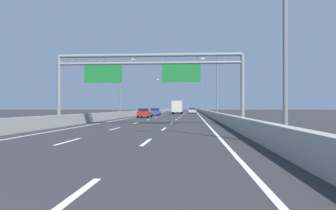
# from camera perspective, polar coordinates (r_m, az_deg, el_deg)

# --- Properties ---
(ground_plane) EXTENTS (260.00, 260.00, 0.00)m
(ground_plane) POSITION_cam_1_polar(r_m,az_deg,el_deg) (102.02, 2.12, -1.32)
(ground_plane) COLOR #2D2D30
(lane_dash_left_1) EXTENTS (0.16, 3.00, 0.01)m
(lane_dash_left_1) POSITION_cam_1_polar(r_m,az_deg,el_deg) (15.58, -17.13, -6.15)
(lane_dash_left_1) COLOR white
(lane_dash_left_1) RESTS_ON ground_plane
(lane_dash_left_2) EXTENTS (0.16, 3.00, 0.01)m
(lane_dash_left_2) POSITION_cam_1_polar(r_m,az_deg,el_deg) (24.16, -9.29, -4.13)
(lane_dash_left_2) COLOR white
(lane_dash_left_2) RESTS_ON ground_plane
(lane_dash_left_3) EXTENTS (0.16, 3.00, 0.01)m
(lane_dash_left_3) POSITION_cam_1_polar(r_m,az_deg,el_deg) (32.96, -5.61, -3.15)
(lane_dash_left_3) COLOR white
(lane_dash_left_3) RESTS_ON ground_plane
(lane_dash_left_4) EXTENTS (0.16, 3.00, 0.01)m
(lane_dash_left_4) POSITION_cam_1_polar(r_m,az_deg,el_deg) (41.85, -3.49, -2.58)
(lane_dash_left_4) COLOR white
(lane_dash_left_4) RESTS_ON ground_plane
(lane_dash_left_5) EXTENTS (0.16, 3.00, 0.01)m
(lane_dash_left_5) POSITION_cam_1_polar(r_m,az_deg,el_deg) (50.78, -2.11, -2.20)
(lane_dash_left_5) COLOR white
(lane_dash_left_5) RESTS_ON ground_plane
(lane_dash_left_6) EXTENTS (0.16, 3.00, 0.01)m
(lane_dash_left_6) POSITION_cam_1_polar(r_m,az_deg,el_deg) (59.73, -1.15, -1.94)
(lane_dash_left_6) COLOR white
(lane_dash_left_6) RESTS_ON ground_plane
(lane_dash_left_7) EXTENTS (0.16, 3.00, 0.01)m
(lane_dash_left_7) POSITION_cam_1_polar(r_m,az_deg,el_deg) (68.69, -0.44, -1.75)
(lane_dash_left_7) COLOR white
(lane_dash_left_7) RESTS_ON ground_plane
(lane_dash_left_8) EXTENTS (0.16, 3.00, 0.01)m
(lane_dash_left_8) POSITION_cam_1_polar(r_m,az_deg,el_deg) (77.66, 0.11, -1.60)
(lane_dash_left_8) COLOR white
(lane_dash_left_8) RESTS_ON ground_plane
(lane_dash_left_9) EXTENTS (0.16, 3.00, 0.01)m
(lane_dash_left_9) POSITION_cam_1_polar(r_m,az_deg,el_deg) (86.64, 0.54, -1.48)
(lane_dash_left_9) COLOR white
(lane_dash_left_9) RESTS_ON ground_plane
(lane_dash_left_10) EXTENTS (0.16, 3.00, 0.01)m
(lane_dash_left_10) POSITION_cam_1_polar(r_m,az_deg,el_deg) (95.62, 0.90, -1.38)
(lane_dash_left_10) COLOR white
(lane_dash_left_10) RESTS_ON ground_plane
(lane_dash_left_11) EXTENTS (0.16, 3.00, 0.01)m
(lane_dash_left_11) POSITION_cam_1_polar(r_m,az_deg,el_deg) (104.60, 1.19, -1.30)
(lane_dash_left_11) COLOR white
(lane_dash_left_11) RESTS_ON ground_plane
(lane_dash_left_12) EXTENTS (0.16, 3.00, 0.01)m
(lane_dash_left_12) POSITION_cam_1_polar(r_m,az_deg,el_deg) (113.59, 1.43, -1.23)
(lane_dash_left_12) COLOR white
(lane_dash_left_12) RESTS_ON ground_plane
(lane_dash_left_13) EXTENTS (0.16, 3.00, 0.01)m
(lane_dash_left_13) POSITION_cam_1_polar(r_m,az_deg,el_deg) (122.58, 1.64, -1.18)
(lane_dash_left_13) COLOR white
(lane_dash_left_13) RESTS_ON ground_plane
(lane_dash_left_14) EXTENTS (0.16, 3.00, 0.01)m
(lane_dash_left_14) POSITION_cam_1_polar(r_m,az_deg,el_deg) (131.57, 1.82, -1.13)
(lane_dash_left_14) COLOR white
(lane_dash_left_14) RESTS_ON ground_plane
(lane_dash_left_15) EXTENTS (0.16, 3.00, 0.01)m
(lane_dash_left_15) POSITION_cam_1_polar(r_m,az_deg,el_deg) (140.56, 1.98, -1.08)
(lane_dash_left_15) COLOR white
(lane_dash_left_15) RESTS_ON ground_plane
(lane_dash_left_16) EXTENTS (0.16, 3.00, 0.01)m
(lane_dash_left_16) POSITION_cam_1_polar(r_m,az_deg,el_deg) (149.55, 2.12, -1.04)
(lane_dash_left_16) COLOR white
(lane_dash_left_16) RESTS_ON ground_plane
(lane_dash_left_17) EXTENTS (0.16, 3.00, 0.01)m
(lane_dash_left_17) POSITION_cam_1_polar(r_m,az_deg,el_deg) (158.55, 2.24, -1.01)
(lane_dash_left_17) COLOR white
(lane_dash_left_17) RESTS_ON ground_plane
(lane_dash_right_0) EXTENTS (0.16, 3.00, 0.01)m
(lane_dash_right_0) POSITION_cam_1_polar(r_m,az_deg,el_deg) (6.02, -16.49, -15.39)
(lane_dash_right_0) COLOR white
(lane_dash_right_0) RESTS_ON ground_plane
(lane_dash_right_1) EXTENTS (0.16, 3.00, 0.01)m
(lane_dash_right_1) POSITION_cam_1_polar(r_m,az_deg,el_deg) (14.67, -3.83, -6.53)
(lane_dash_right_1) COLOR white
(lane_dash_right_1) RESTS_ON ground_plane
(lane_dash_right_2) EXTENTS (0.16, 3.00, 0.01)m
(lane_dash_right_2) POSITION_cam_1_polar(r_m,az_deg,el_deg) (23.58, -0.73, -4.23)
(lane_dash_right_2) COLOR white
(lane_dash_right_2) RESTS_ON ground_plane
(lane_dash_right_3) EXTENTS (0.16, 3.00, 0.01)m
(lane_dash_right_3) POSITION_cam_1_polar(r_m,az_deg,el_deg) (32.54, 0.66, -3.19)
(lane_dash_right_3) COLOR white
(lane_dash_right_3) RESTS_ON ground_plane
(lane_dash_right_4) EXTENTS (0.16, 3.00, 0.01)m
(lane_dash_right_4) POSITION_cam_1_polar(r_m,az_deg,el_deg) (41.52, 1.44, -2.59)
(lane_dash_right_4) COLOR white
(lane_dash_right_4) RESTS_ON ground_plane
(lane_dash_right_5) EXTENTS (0.16, 3.00, 0.01)m
(lane_dash_right_5) POSITION_cam_1_polar(r_m,az_deg,el_deg) (50.50, 1.95, -2.21)
(lane_dash_right_5) COLOR white
(lane_dash_right_5) RESTS_ON ground_plane
(lane_dash_right_6) EXTENTS (0.16, 3.00, 0.01)m
(lane_dash_right_6) POSITION_cam_1_polar(r_m,az_deg,el_deg) (59.49, 2.31, -1.95)
(lane_dash_right_6) COLOR white
(lane_dash_right_6) RESTS_ON ground_plane
(lane_dash_right_7) EXTENTS (0.16, 3.00, 0.01)m
(lane_dash_right_7) POSITION_cam_1_polar(r_m,az_deg,el_deg) (68.49, 2.57, -1.75)
(lane_dash_right_7) COLOR white
(lane_dash_right_7) RESTS_ON ground_plane
(lane_dash_right_8) EXTENTS (0.16, 3.00, 0.01)m
(lane_dash_right_8) POSITION_cam_1_polar(r_m,az_deg,el_deg) (77.48, 2.77, -1.60)
(lane_dash_right_8) COLOR white
(lane_dash_right_8) RESTS_ON ground_plane
(lane_dash_right_9) EXTENTS (0.16, 3.00, 0.01)m
(lane_dash_right_9) POSITION_cam_1_polar(r_m,az_deg,el_deg) (86.48, 2.92, -1.48)
(lane_dash_right_9) COLOR white
(lane_dash_right_9) RESTS_ON ground_plane
(lane_dash_right_10) EXTENTS (0.16, 3.00, 0.01)m
(lane_dash_right_10) POSITION_cam_1_polar(r_m,az_deg,el_deg) (95.47, 3.05, -1.38)
(lane_dash_right_10) COLOR white
(lane_dash_right_10) RESTS_ON ground_plane
(lane_dash_right_11) EXTENTS (0.16, 3.00, 0.01)m
(lane_dash_right_11) POSITION_cam_1_polar(r_m,az_deg,el_deg) (104.47, 3.16, -1.30)
(lane_dash_right_11) COLOR white
(lane_dash_right_11) RESTS_ON ground_plane
(lane_dash_right_12) EXTENTS (0.16, 3.00, 0.01)m
(lane_dash_right_12) POSITION_cam_1_polar(r_m,az_deg,el_deg) (113.47, 3.25, -1.23)
(lane_dash_right_12) COLOR white
(lane_dash_right_12) RESTS_ON ground_plane
(lane_dash_right_13) EXTENTS (0.16, 3.00, 0.01)m
(lane_dash_right_13) POSITION_cam_1_polar(r_m,az_deg,el_deg) (122.46, 3.33, -1.18)
(lane_dash_right_13) COLOR white
(lane_dash_right_13) RESTS_ON ground_plane
(lane_dash_right_14) EXTENTS (0.16, 3.00, 0.01)m
(lane_dash_right_14) POSITION_cam_1_polar(r_m,az_deg,el_deg) (131.46, 3.39, -1.13)
(lane_dash_right_14) COLOR white
(lane_dash_right_14) RESTS_ON ground_plane
(lane_dash_right_15) EXTENTS (0.16, 3.00, 0.01)m
(lane_dash_right_15) POSITION_cam_1_polar(r_m,az_deg,el_deg) (140.46, 3.45, -1.08)
(lane_dash_right_15) COLOR white
(lane_dash_right_15) RESTS_ON ground_plane
(lane_dash_right_16) EXTENTS (0.16, 3.00, 0.01)m
(lane_dash_right_16) POSITION_cam_1_polar(r_m,az_deg,el_deg) (149.46, 3.50, -1.04)
(lane_dash_right_16) COLOR white
(lane_dash_right_16) RESTS_ON ground_plane
(lane_dash_right_17) EXTENTS (0.16, 3.00, 0.01)m
(lane_dash_right_17) POSITION_cam_1_polar(r_m,az_deg,el_deg) (158.46, 3.54, -1.01)
(lane_dash_right_17) COLOR white
(lane_dash_right_17) RESTS_ON ground_plane
(edge_line_left) EXTENTS (0.16, 176.00, 0.01)m
(edge_line_left) POSITION_cam_1_polar(r_m,az_deg,el_deg) (90.41, -1.50, -1.43)
(edge_line_left) COLOR white
(edge_line_left) RESTS_ON ground_plane
(edge_line_right) EXTENTS (0.16, 176.00, 0.01)m
(edge_line_right) POSITION_cam_1_polar(r_m,az_deg,el_deg) (89.96, 5.18, -1.44)
(edge_line_right) COLOR white
(edge_line_right) RESTS_ON ground_plane
(barrier_left) EXTENTS (0.45, 220.00, 0.95)m
(barrier_left) POSITION_cam_1_polar(r_m,az_deg,el_deg) (112.46, -1.20, -1.00)
(barrier_left) COLOR #9E9E99
(barrier_left) RESTS_ON ground_plane
(barrier_right) EXTENTS (0.45, 220.00, 0.95)m
(barrier_right) POSITION_cam_1_polar(r_m,az_deg,el_deg) (111.98, 5.85, -1.00)
(barrier_right) COLOR #9E9E99
(barrier_right) RESTS_ON ground_plane
(sign_gantry) EXTENTS (16.77, 0.36, 6.36)m
(sign_gantry) POSITION_cam_1_polar(r_m,az_deg,el_deg) (28.99, -3.69, 6.03)
(sign_gantry) COLOR gray
(sign_gantry) RESTS_ON ground_plane
(streetlamp_right_near) EXTENTS (2.58, 0.28, 9.50)m
(streetlamp_right_near) POSITION_cam_1_polar(r_m,az_deg,el_deg) (14.71, 18.97, 14.70)
(streetlamp_right_near) COLOR slate
(streetlamp_right_near) RESTS_ON ground_plane
(streetlamp_left_mid) EXTENTS (2.58, 0.28, 9.50)m
(streetlamp_left_mid) POSITION_cam_1_polar(r_m,az_deg,el_deg) (52.41, -8.22, 3.75)
(streetlamp_left_mid) COLOR slate
(streetlamp_left_mid) RESTS_ON ground_plane
(streetlamp_right_mid) EXTENTS (2.58, 0.28, 9.50)m
(streetlamp_right_mid) POSITION_cam_1_polar(r_m,az_deg,el_deg) (51.30, 8.33, 3.85)
(streetlamp_right_mid) COLOR slate
(streetlamp_right_mid) RESTS_ON ground_plane
(streetlamp_left_far) EXTENTS (2.58, 0.28, 9.50)m
(streetlamp_left_far) POSITION_cam_1_polar(r_m,az_deg,el_deg) (89.13, -3.02, 2.02)
(streetlamp_left_far) COLOR slate
(streetlamp_left_far) RESTS_ON ground_plane
(streetlamp_right_far) EXTENTS (2.58, 0.28, 9.50)m
(streetlamp_right_far) POSITION_cam_1_polar(r_m,az_deg,el_deg) (88.48, 6.62, 2.04)
(streetlamp_right_far) COLOR slate
(streetlamp_right_far) RESTS_ON ground_plane
(silver_car) EXTENTS (1.82, 4.57, 1.49)m
(silver_car) POSITION_cam_1_polar(r_m,az_deg,el_deg) (84.92, 4.27, -0.98)
(silver_car) COLOR #A8ADB2
(silver_car) RESTS_ON ground_plane
(red_car) EXTENTS (1.78, 4.68, 1.43)m
(red_car) POSITION_cam_1_polar(r_m,az_deg,el_deg) (51.17, -4.11, -1.37)
(red_car) COLOR red
(red_car) RESTS_ON ground_plane
(blue_car) EXTENTS (1.82, 4.50, 1.42)m
(blue_car) POSITION_cam_1_polar(r_m,az_deg,el_deg) (64.49, -2.27, -1.18)
(blue_car) COLOR #2347AD
(blue_car) RESTS_ON ground_plane
(white_car) EXTENTS (1.73, 4.12, 1.44)m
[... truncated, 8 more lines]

